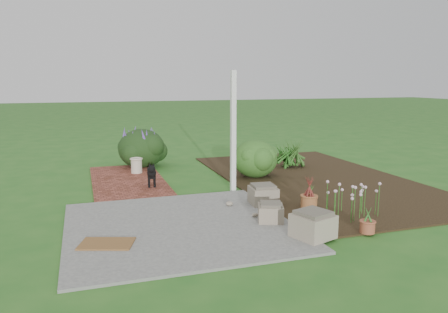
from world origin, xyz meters
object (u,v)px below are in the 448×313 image
object	(u,v)px
stone_trough_near	(313,226)
black_dog	(152,173)
evergreen_shrub	(255,158)
cream_ceramic_urn	(137,166)

from	to	relation	value
stone_trough_near	black_dog	distance (m)	4.20
stone_trough_near	evergreen_shrub	world-z (taller)	evergreen_shrub
stone_trough_near	evergreen_shrub	xyz separation A→B (m)	(0.77, 4.11, 0.27)
black_dog	cream_ceramic_urn	world-z (taller)	black_dog
stone_trough_near	cream_ceramic_urn	world-z (taller)	cream_ceramic_urn
evergreen_shrub	cream_ceramic_urn	bearing A→B (deg)	155.37
stone_trough_near	black_dog	size ratio (longest dim) A/B	0.88
stone_trough_near	black_dog	bearing A→B (deg)	114.73
stone_trough_near	black_dog	xyz separation A→B (m)	(-1.75, 3.81, 0.13)
cream_ceramic_urn	stone_trough_near	bearing A→B (deg)	-70.47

